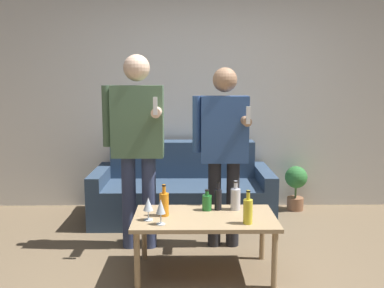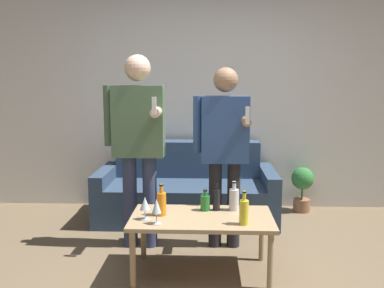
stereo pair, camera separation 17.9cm
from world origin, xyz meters
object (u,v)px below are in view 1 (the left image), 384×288
at_px(couch, 183,192).
at_px(bottle_orange, 218,199).
at_px(coffee_table, 205,222).
at_px(person_standing_left, 137,137).
at_px(person_standing_right, 224,143).

xyz_separation_m(couch, bottle_orange, (0.30, -1.21, 0.26)).
xyz_separation_m(coffee_table, bottle_orange, (0.11, 0.16, 0.14)).
height_order(couch, person_standing_left, person_standing_left).
height_order(bottle_orange, person_standing_left, person_standing_left).
distance_m(coffee_table, person_standing_left, 0.98).
distance_m(coffee_table, bottle_orange, 0.24).
relative_size(couch, coffee_table, 1.74).
bearing_deg(person_standing_left, bottle_orange, -28.09).
bearing_deg(person_standing_left, person_standing_right, 2.06).
relative_size(couch, person_standing_left, 1.11).
bearing_deg(bottle_orange, couch, 103.89).
xyz_separation_m(person_standing_left, person_standing_right, (0.76, 0.03, -0.06)).
xyz_separation_m(bottle_orange, person_standing_left, (-0.68, 0.36, 0.45)).
relative_size(person_standing_left, person_standing_right, 1.07).
distance_m(couch, bottle_orange, 1.27).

